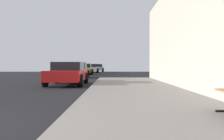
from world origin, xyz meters
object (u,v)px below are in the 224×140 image
car_green (78,70)px  car_yellow (85,69)px  car_red (69,73)px  car_white (93,68)px  car_silver (99,68)px

car_green → car_yellow: (-0.14, 7.28, 0.00)m
car_green → car_red: bearing=94.2°
car_red → car_green: size_ratio=1.05×
car_white → car_silver: same height
car_red → car_white: size_ratio=1.09×
car_green → car_white: same height
car_red → car_green: (-0.63, 8.61, -0.00)m
car_yellow → car_silver: (0.86, 13.27, 0.00)m
car_white → car_green: bearing=89.6°
car_red → car_green: 8.63m
car_white → car_red: bearing=91.3°
car_green → car_silver: size_ratio=0.92×
car_red → car_white: bearing=-88.7°
car_green → car_white: bearing=-90.4°
car_silver → car_red: bearing=89.8°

